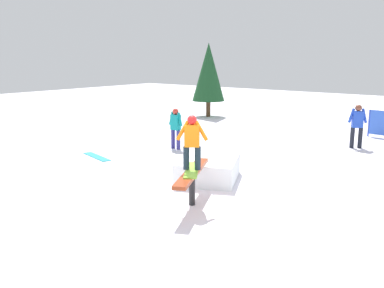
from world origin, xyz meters
The scene contains 8 objects.
ground_plane centered at (0.00, 0.00, 0.00)m, with size 60.00×60.00×0.00m, color white.
rail_feature centered at (0.00, 0.00, 0.67)m, with size 2.29×1.29×0.79m.
snow_kicker_ramp centered at (-1.80, -0.87, 0.29)m, with size 1.80×1.50×0.58m, color white.
main_rider_on_rail centered at (0.00, 0.00, 1.38)m, with size 1.25×0.98×1.23m.
bystander_teal centered at (-4.21, -4.05, 0.81)m, with size 0.22×0.62×1.45m.
bystander_blue centered at (-8.33, 0.94, 0.88)m, with size 0.45×0.61×1.57m.
loose_snowboard_cyan centered at (-1.63, -5.28, 0.01)m, with size 1.48×0.28×0.02m, color #32B4C0.
pine_tree_near centered at (-11.52, -7.96, 2.39)m, with size 1.73×1.73×3.93m.
Camera 1 is at (7.13, 5.62, 3.28)m, focal length 40.00 mm.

